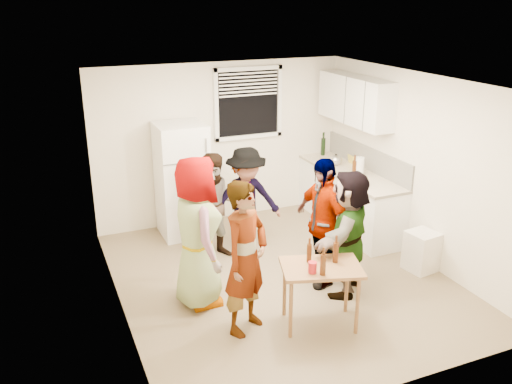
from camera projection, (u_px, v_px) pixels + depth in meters
name	position (u px, v px, depth m)	size (l,w,h in m)	color
room	(281.00, 279.00, 6.95)	(4.00, 4.50, 2.50)	#EDE4CD
window	(248.00, 103.00, 8.40)	(1.12, 0.10, 1.06)	white
refrigerator	(182.00, 180.00, 8.01)	(0.70, 0.70, 1.70)	white
counter_lower	(349.00, 200.00, 8.42)	(0.60, 2.20, 0.86)	white
countertop	(351.00, 172.00, 8.27)	(0.64, 2.22, 0.04)	beige
backsplash	(367.00, 158.00, 8.30)	(0.03, 2.20, 0.36)	#ABA79C
upper_cabinets	(355.00, 100.00, 8.12)	(0.34, 1.60, 0.70)	white
kettle	(335.00, 165.00, 8.56)	(0.24, 0.20, 0.20)	silver
paper_towel	(359.00, 176.00, 8.03)	(0.13, 0.13, 0.29)	white
wine_bottle	(323.00, 155.00, 9.10)	(0.07, 0.07, 0.29)	black
beer_bottle_counter	(354.00, 177.00, 8.01)	(0.06, 0.06, 0.24)	#47230C
blue_cup	(363.00, 188.00, 7.55)	(0.10, 0.10, 0.13)	#040FAD
picture_frame	(351.00, 159.00, 8.61)	(0.02, 0.16, 0.14)	gold
trash_bin	(421.00, 252.00, 7.10)	(0.36, 0.36, 0.53)	silver
serving_table	(319.00, 323.00, 6.00)	(0.84, 0.56, 0.71)	brown
beer_bottle_table	(309.00, 262.00, 5.85)	(0.05, 0.05, 0.21)	#47230C
red_cup	(312.00, 273.00, 5.62)	(0.09, 0.09, 0.12)	#AE1A1E
guest_grey	(200.00, 301.00, 6.44)	(0.87, 1.79, 0.57)	#9C9C9C
guest_stripe	(246.00, 328.00, 5.92)	(0.62, 1.69, 0.40)	#141933
guest_back_left	(218.00, 256.00, 7.55)	(0.72, 1.49, 0.56)	#4E3723
guest_back_right	(247.00, 251.00, 7.70)	(0.98, 1.52, 0.56)	#3A393E
guest_black	(320.00, 281.00, 6.89)	(0.96, 1.63, 0.40)	black
guest_orange	(345.00, 290.00, 6.69)	(1.44, 1.55, 0.46)	tan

